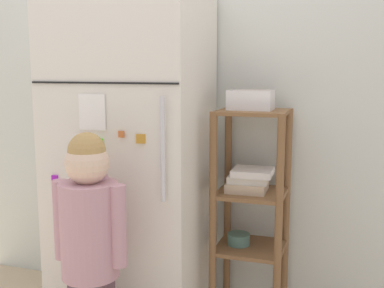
# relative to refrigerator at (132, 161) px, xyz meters

# --- Properties ---
(kitchen_wall_back) EXTENTS (2.46, 0.03, 2.13)m
(kitchen_wall_back) POSITION_rel_refrigerator_xyz_m (0.11, 0.31, 0.25)
(kitchen_wall_back) COLOR silver
(kitchen_wall_back) RESTS_ON ground
(refrigerator) EXTENTS (0.72, 0.59, 1.63)m
(refrigerator) POSITION_rel_refrigerator_xyz_m (0.00, 0.00, 0.00)
(refrigerator) COLOR silver
(refrigerator) RESTS_ON ground
(child_standing) EXTENTS (0.33, 0.24, 1.02)m
(child_standing) POSITION_rel_refrigerator_xyz_m (0.02, -0.46, -0.20)
(child_standing) COLOR #60444D
(child_standing) RESTS_ON ground
(pantry_shelf_unit) EXTENTS (0.34, 0.33, 1.08)m
(pantry_shelf_unit) POSITION_rel_refrigerator_xyz_m (0.58, 0.12, -0.17)
(pantry_shelf_unit) COLOR brown
(pantry_shelf_unit) RESTS_ON ground
(fruit_bin) EXTENTS (0.21, 0.15, 0.09)m
(fruit_bin) POSITION_rel_refrigerator_xyz_m (0.57, 0.12, 0.30)
(fruit_bin) COLOR white
(fruit_bin) RESTS_ON pantry_shelf_unit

